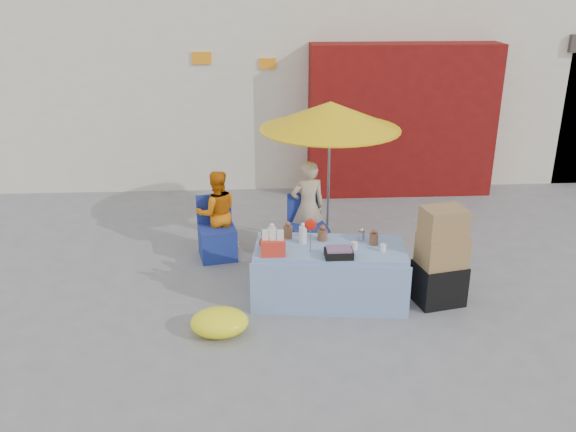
{
  "coord_description": "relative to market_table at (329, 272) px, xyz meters",
  "views": [
    {
      "loc": [
        -0.37,
        -6.05,
        3.64
      ],
      "look_at": [
        0.02,
        0.6,
        1.0
      ],
      "focal_mm": 38.0,
      "sensor_mm": 36.0,
      "label": 1
    }
  ],
  "objects": [
    {
      "name": "chair_right",
      "position": [
        -0.14,
        1.26,
        -0.1
      ],
      "size": [
        0.56,
        0.56,
        0.85
      ],
      "rotation": [
        0.0,
        0.0,
        0.2
      ],
      "color": "navy",
      "rests_on": "ground"
    },
    {
      "name": "ground",
      "position": [
        -0.5,
        -0.38,
        -0.36
      ],
      "size": [
        80.0,
        80.0,
        0.0
      ],
      "primitive_type": "plane",
      "color": "slate",
      "rests_on": "ground"
    },
    {
      "name": "umbrella",
      "position": [
        0.17,
        1.55,
        1.54
      ],
      "size": [
        1.9,
        1.9,
        2.09
      ],
      "color": "gray",
      "rests_on": "ground"
    },
    {
      "name": "backdrop",
      "position": [
        0.02,
        7.14,
        2.75
      ],
      "size": [
        14.0,
        8.0,
        7.8
      ],
      "color": "silver",
      "rests_on": "ground"
    },
    {
      "name": "market_table",
      "position": [
        0.0,
        0.0,
        0.0
      ],
      "size": [
        1.89,
        1.04,
        1.09
      ],
      "rotation": [
        0.0,
        0.0,
        -0.12
      ],
      "color": "#869DD7",
      "rests_on": "ground"
    },
    {
      "name": "chair_left",
      "position": [
        -1.39,
        1.26,
        -0.1
      ],
      "size": [
        0.56,
        0.56,
        0.85
      ],
      "rotation": [
        0.0,
        0.0,
        0.2
      ],
      "color": "navy",
      "rests_on": "ground"
    },
    {
      "name": "tarp_bundle",
      "position": [
        -1.27,
        -0.69,
        -0.21
      ],
      "size": [
        0.68,
        0.57,
        0.28
      ],
      "primitive_type": "ellipsoid",
      "rotation": [
        0.0,
        0.0,
        -0.11
      ],
      "color": "#FBF61A",
      "rests_on": "ground"
    },
    {
      "name": "vendor_beige",
      "position": [
        -0.13,
        1.4,
        0.3
      ],
      "size": [
        0.54,
        0.41,
        1.32
      ],
      "primitive_type": "imported",
      "rotation": [
        0.0,
        0.0,
        3.34
      ],
      "color": "tan",
      "rests_on": "ground"
    },
    {
      "name": "box_stack",
      "position": [
        1.29,
        -0.14,
        0.2
      ],
      "size": [
        0.62,
        0.55,
        1.2
      ],
      "rotation": [
        0.0,
        0.0,
        0.21
      ],
      "color": "black",
      "rests_on": "ground"
    },
    {
      "name": "vendor_orange",
      "position": [
        -1.38,
        1.4,
        0.25
      ],
      "size": [
        0.66,
        0.56,
        1.2
      ],
      "primitive_type": "imported",
      "rotation": [
        0.0,
        0.0,
        3.34
      ],
      "color": "orange",
      "rests_on": "ground"
    }
  ]
}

